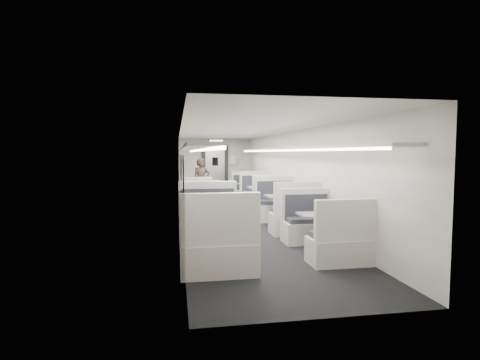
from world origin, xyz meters
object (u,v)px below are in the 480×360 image
object	(u,v)px
booth_left_d	(213,234)
vestibule_door	(215,171)
booth_right_a	(249,193)
booth_right_d	(322,232)
passenger	(201,182)
exit_sign	(216,141)
booth_left_c	(203,214)
booth_right_c	(285,211)
booth_left_a	(195,195)
booth_right_b	(263,199)
booth_left_b	(198,204)

from	to	relation	value
booth_left_d	vestibule_door	world-z (taller)	vestibule_door
booth_right_a	booth_right_d	size ratio (longest dim) A/B	0.99
booth_right_a	passenger	size ratio (longest dim) A/B	1.23
booth_right_a	exit_sign	xyz separation A→B (m)	(-1.00, 1.92, 1.92)
booth_left_c	vestibule_door	distance (m)	7.08
booth_right_c	passenger	size ratio (longest dim) A/B	1.35
booth_left_a	passenger	xyz separation A→B (m)	(0.24, 0.08, 0.47)
booth_right_b	booth_right_c	size ratio (longest dim) A/B	1.01
booth_left_d	booth_left_c	bearing A→B (deg)	90.00
booth_right_d	vestibule_door	size ratio (longest dim) A/B	0.97
booth_right_c	booth_left_c	bearing A→B (deg)	-178.66
vestibule_door	booth_right_a	bearing A→B (deg)	-67.43
booth_left_c	vestibule_door	bearing A→B (deg)	81.84
booth_left_c	passenger	size ratio (longest dim) A/B	1.25
booth_left_d	booth_right_c	world-z (taller)	booth_left_d
booth_right_b	exit_sign	size ratio (longest dim) A/B	3.62
booth_left_a	booth_right_d	world-z (taller)	booth_right_d
booth_left_c	passenger	xyz separation A→B (m)	(0.24, 4.23, 0.45)
booth_left_c	vestibule_door	world-z (taller)	vestibule_door
booth_right_b	booth_left_b	bearing A→B (deg)	-168.54
booth_left_a	booth_right_b	bearing A→B (deg)	-42.43
booth_right_c	booth_right_d	bearing A→B (deg)	-90.00
booth_left_c	exit_sign	bearing A→B (deg)	81.23
booth_left_d	booth_right_b	xyz separation A→B (m)	(2.00, 4.71, -0.01)
passenger	booth_left_d	bearing A→B (deg)	-95.17
booth_right_a	vestibule_door	bearing A→B (deg)	112.57
booth_right_b	booth_right_d	distance (m)	4.66
booth_left_c	booth_right_d	xyz separation A→B (m)	(2.00, -2.33, -0.00)
vestibule_door	exit_sign	size ratio (longest dim) A/B	3.39
booth_left_c	exit_sign	distance (m)	6.83
passenger	exit_sign	world-z (taller)	exit_sign
booth_right_d	vestibule_door	xyz separation A→B (m)	(-1.00, 9.30, 0.68)
booth_left_a	booth_right_b	distance (m)	2.71
booth_left_c	vestibule_door	size ratio (longest dim) A/B	0.98
booth_left_b	booth_right_c	world-z (taller)	booth_right_c
exit_sign	booth_left_d	bearing A→B (deg)	-96.43
booth_right_d	passenger	distance (m)	6.81
booth_left_a	booth_left_d	bearing A→B (deg)	-90.00
booth_left_b	booth_right_c	distance (m)	2.74
booth_right_b	booth_left_c	bearing A→B (deg)	-130.72
passenger	vestibule_door	xyz separation A→B (m)	(0.76, 2.74, 0.22)
booth_right_b	passenger	size ratio (longest dim) A/B	1.37
booth_right_c	booth_left_d	bearing A→B (deg)	-129.36
booth_left_b	passenger	world-z (taller)	passenger
booth_left_b	passenger	distance (m)	2.38
booth_right_c	booth_left_b	bearing A→B (deg)	136.91
booth_left_c	booth_right_b	world-z (taller)	booth_right_b
exit_sign	booth_right_a	bearing A→B (deg)	-62.47
booth_right_d	exit_sign	xyz separation A→B (m)	(-1.00, 8.82, 1.92)
booth_left_b	booth_right_b	distance (m)	2.04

